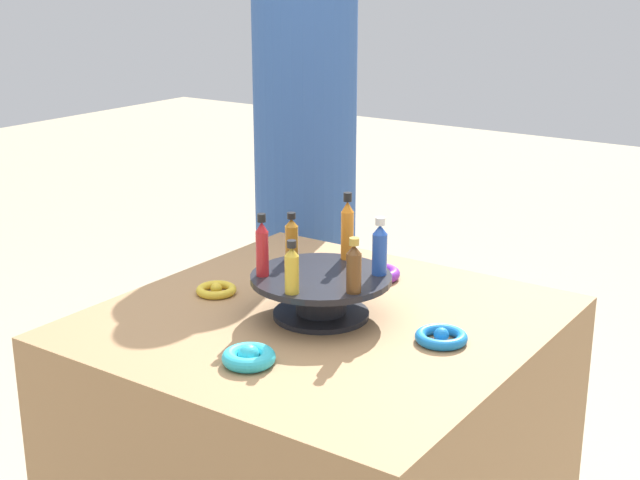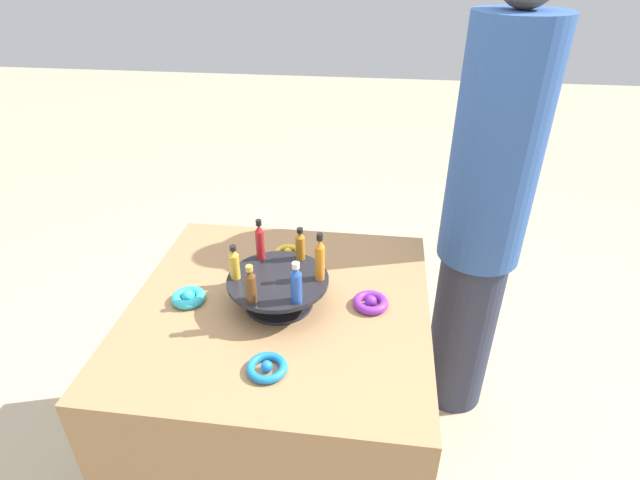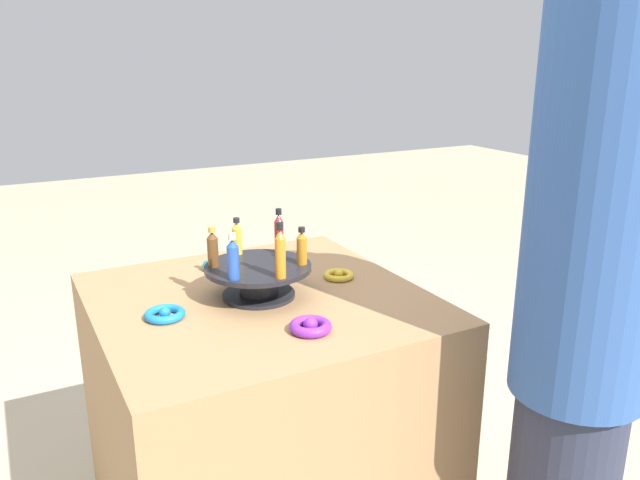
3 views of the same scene
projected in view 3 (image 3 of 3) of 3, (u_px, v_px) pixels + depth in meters
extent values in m
cube|color=#9E754C|center=(263.00, 427.00, 1.70)|extent=(0.81, 0.81, 0.77)
cylinder|color=black|center=(259.00, 295.00, 1.59)|extent=(0.19, 0.19, 0.01)
cylinder|color=black|center=(258.00, 281.00, 1.58)|extent=(0.10, 0.10, 0.06)
cylinder|color=black|center=(258.00, 267.00, 1.57)|extent=(0.27, 0.27, 0.01)
cylinder|color=brown|center=(213.00, 252.00, 1.55)|extent=(0.03, 0.03, 0.07)
cone|color=brown|center=(212.00, 235.00, 1.54)|extent=(0.03, 0.03, 0.02)
cylinder|color=#B79338|center=(212.00, 229.00, 1.53)|extent=(0.02, 0.02, 0.01)
cylinder|color=#234CAD|center=(233.00, 263.00, 1.46)|extent=(0.03, 0.03, 0.08)
cone|color=#234CAD|center=(232.00, 243.00, 1.45)|extent=(0.03, 0.03, 0.02)
cylinder|color=silver|center=(232.00, 236.00, 1.44)|extent=(0.02, 0.02, 0.01)
cylinder|color=orange|center=(280.00, 258.00, 1.47)|extent=(0.03, 0.03, 0.10)
cone|color=orange|center=(280.00, 234.00, 1.45)|extent=(0.02, 0.02, 0.02)
cylinder|color=black|center=(280.00, 226.00, 1.44)|extent=(0.02, 0.02, 0.02)
cylinder|color=#AD6B19|center=(302.00, 251.00, 1.57)|extent=(0.03, 0.03, 0.07)
cone|color=#AD6B19|center=(302.00, 235.00, 1.55)|extent=(0.03, 0.03, 0.02)
cylinder|color=black|center=(302.00, 230.00, 1.55)|extent=(0.02, 0.02, 0.01)
cylinder|color=#B21E23|center=(279.00, 237.00, 1.65)|extent=(0.02, 0.02, 0.09)
cone|color=#B21E23|center=(279.00, 218.00, 1.64)|extent=(0.02, 0.02, 0.02)
cylinder|color=black|center=(279.00, 212.00, 1.63)|extent=(0.02, 0.02, 0.02)
cylinder|color=gold|center=(237.00, 241.00, 1.65)|extent=(0.03, 0.03, 0.07)
cone|color=gold|center=(237.00, 225.00, 1.63)|extent=(0.02, 0.02, 0.02)
cylinder|color=black|center=(236.00, 220.00, 1.63)|extent=(0.02, 0.02, 0.01)
torus|color=purple|center=(311.00, 326.00, 1.39)|extent=(0.10, 0.10, 0.02)
sphere|color=purple|center=(311.00, 325.00, 1.39)|extent=(0.03, 0.03, 0.03)
torus|color=gold|center=(339.00, 275.00, 1.72)|extent=(0.08, 0.08, 0.02)
sphere|color=gold|center=(339.00, 274.00, 1.72)|extent=(0.02, 0.02, 0.02)
torus|color=#2DB7CC|center=(219.00, 265.00, 1.79)|extent=(0.09, 0.09, 0.03)
sphere|color=#2DB7CC|center=(219.00, 263.00, 1.79)|extent=(0.04, 0.04, 0.04)
torus|color=blue|center=(165.00, 314.00, 1.46)|extent=(0.10, 0.10, 0.02)
sphere|color=blue|center=(165.00, 313.00, 1.46)|extent=(0.03, 0.03, 0.03)
cylinder|color=#2D5193|center=(598.00, 212.00, 1.21)|extent=(0.28, 0.28, 0.78)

